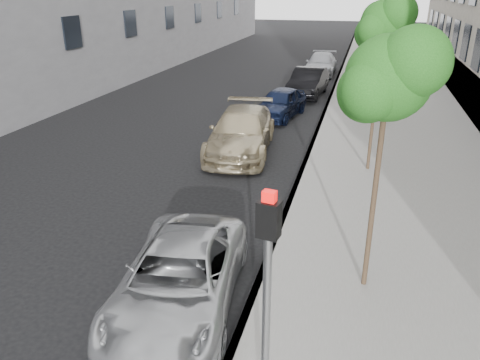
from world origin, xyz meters
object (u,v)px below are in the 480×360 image
at_px(sedan_blue, 280,103).
at_px(sedan_black, 308,83).
at_px(signal_pole, 267,295).
at_px(tree_near, 390,78).
at_px(sedan_rear, 321,64).
at_px(suv, 241,132).
at_px(tree_mid, 385,24).
at_px(minivan, 179,278).
at_px(tree_far, 380,20).

bearing_deg(sedan_blue, sedan_black, 91.96).
xyz_separation_m(signal_pole, sedan_black, (-2.08, 21.05, -1.54)).
bearing_deg(tree_near, sedan_rear, 97.78).
bearing_deg(suv, sedan_blue, 78.50).
height_order(tree_mid, signal_pole, tree_mid).
distance_m(signal_pole, suv, 11.72).
relative_size(signal_pole, sedan_rear, 0.73).
height_order(tree_near, sedan_black, tree_near).
distance_m(minivan, sedan_blue, 14.00).
bearing_deg(signal_pole, sedan_rear, 104.37).
relative_size(tree_near, sedan_rear, 1.03).
bearing_deg(tree_near, tree_far, 90.00).
height_order(minivan, sedan_rear, sedan_rear).
relative_size(sedan_blue, sedan_black, 0.86).
height_order(signal_pole, suv, signal_pole).
xyz_separation_m(suv, sedan_rear, (1.14, 16.90, -0.06)).
distance_m(tree_mid, tree_far, 6.51).
bearing_deg(sedan_blue, suv, -85.67).
height_order(signal_pole, sedan_black, signal_pole).
height_order(tree_mid, minivan, tree_mid).
bearing_deg(suv, tree_near, -65.04).
bearing_deg(signal_pole, sedan_blue, 109.66).
xyz_separation_m(minivan, sedan_black, (0.00, 18.76, 0.11)).
distance_m(minivan, sedan_black, 18.76).
distance_m(sedan_black, sedan_rear, 7.01).
xyz_separation_m(tree_far, sedan_black, (-3.33, 4.33, -3.54)).
height_order(suv, sedan_blue, suv).
xyz_separation_m(tree_mid, sedan_blue, (-3.98, 6.06, -3.90)).
bearing_deg(sedan_black, tree_mid, -68.64).
xyz_separation_m(suv, sedan_black, (1.14, 9.89, -0.01)).
relative_size(minivan, sedan_rear, 0.95).
bearing_deg(tree_near, signal_pole, -108.58).
bearing_deg(signal_pole, suv, 116.23).
height_order(tree_mid, sedan_blue, tree_mid).
height_order(tree_near, tree_mid, tree_mid).
bearing_deg(tree_far, sedan_black, 127.55).
height_order(tree_near, minivan, tree_near).
bearing_deg(suv, sedan_black, 77.35).
relative_size(tree_near, minivan, 1.09).
bearing_deg(tree_near, sedan_blue, 107.60).
relative_size(signal_pole, sedan_blue, 0.89).
xyz_separation_m(tree_mid, signal_pole, (-1.25, -10.22, -2.28)).
relative_size(tree_far, sedan_black, 1.12).
distance_m(tree_near, sedan_rear, 24.81).
relative_size(signal_pole, minivan, 0.77).
bearing_deg(sedan_rear, sedan_blue, -93.12).
height_order(tree_mid, sedan_rear, tree_mid).
xyz_separation_m(tree_near, signal_pole, (-1.25, -3.72, -1.88)).
relative_size(minivan, sedan_black, 1.00).
relative_size(suv, sedan_black, 1.15).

